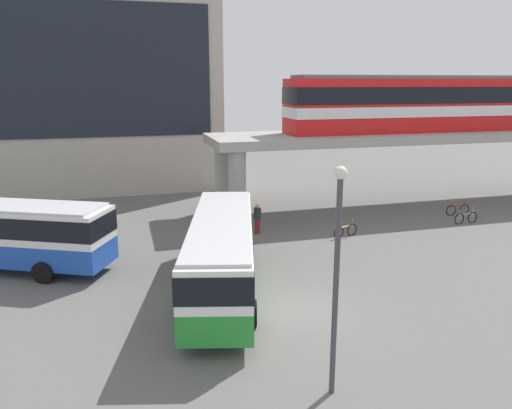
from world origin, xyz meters
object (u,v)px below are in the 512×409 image
at_px(station_building, 77,83).
at_px(bicycle_orange, 345,231).
at_px(pedestrian_near_building, 257,220).
at_px(bicycle_silver, 466,218).
at_px(bicycle_red, 458,210).
at_px(bus_main, 222,247).
at_px(train, 451,103).

distance_m(station_building, bicycle_orange, 27.15).
bearing_deg(station_building, pedestrian_near_building, -60.12).
bearing_deg(pedestrian_near_building, bicycle_silver, -6.17).
xyz_separation_m(bicycle_red, bicycle_orange, (-9.43, -2.44, 0.00)).
height_order(bicycle_orange, pedestrian_near_building, pedestrian_near_building).
distance_m(bus_main, bicycle_red, 19.67).
bearing_deg(bicycle_red, station_building, 143.79).
bearing_deg(bicycle_orange, pedestrian_near_building, 157.29).
bearing_deg(bicycle_orange, bicycle_red, 14.52).
bearing_deg(bicycle_silver, bicycle_red, 66.30).
relative_size(bus_main, pedestrian_near_building, 6.28).
distance_m(station_building, train, 30.08).
distance_m(train, pedestrian_near_building, 17.17).
relative_size(bicycle_red, bicycle_orange, 1.04).
xyz_separation_m(bus_main, bicycle_silver, (17.02, 6.21, -1.63)).
bearing_deg(bicycle_red, bicycle_orange, -165.48).
height_order(station_building, pedestrian_near_building, station_building).
bearing_deg(train, pedestrian_near_building, -165.69).
relative_size(bus_main, bicycle_silver, 6.33).
bearing_deg(pedestrian_near_building, train, 14.31).
bearing_deg(station_building, bicycle_silver, -39.91).
bearing_deg(bus_main, bicycle_silver, 20.06).
height_order(train, bicycle_silver, train).
height_order(bicycle_red, pedestrian_near_building, pedestrian_near_building).
relative_size(train, bicycle_orange, 14.20).
relative_size(station_building, bicycle_silver, 12.73).
bearing_deg(bicycle_silver, bus_main, -159.94).
xyz_separation_m(bus_main, bicycle_red, (17.85, 8.11, -1.63)).
height_order(train, pedestrian_near_building, train).
height_order(bicycle_silver, bicycle_red, same).
bearing_deg(bicycle_orange, bus_main, -146.05).
height_order(station_building, bicycle_red, station_building).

